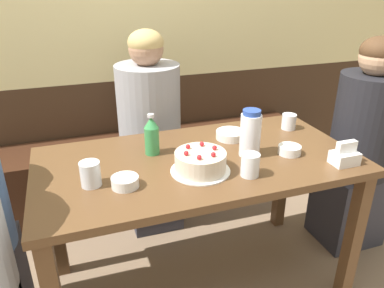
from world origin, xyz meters
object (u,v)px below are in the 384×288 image
water_pitcher (250,134)px  glass_water_tall (90,174)px  glass_shot_small (250,165)px  person_teal_shirt (150,136)px  soju_bottle (152,135)px  bowl_side_dish (230,135)px  bowl_rice_small (290,150)px  glass_tumbler_short (289,122)px  birthday_cake (200,162)px  person_grey_tee (359,152)px  bowl_soup_white (125,182)px  bench_seat (157,170)px  napkin_holder (345,156)px

water_pitcher → glass_water_tall: 0.70m
glass_shot_small → person_teal_shirt: bearing=104.8°
soju_bottle → bowl_side_dish: size_ratio=1.32×
bowl_rice_small → glass_shot_small: glass_shot_small is taller
water_pitcher → glass_tumbler_short: (0.34, 0.21, -0.06)m
birthday_cake → bowl_rice_small: (0.44, 0.02, -0.02)m
birthday_cake → soju_bottle: (-0.15, 0.23, 0.05)m
soju_bottle → bowl_rice_small: soju_bottle is taller
person_grey_tee → glass_water_tall: bearing=5.8°
glass_water_tall → person_grey_tee: person_grey_tee is taller
bowl_side_dish → birthday_cake: bearing=-133.8°
water_pitcher → bowl_side_dish: water_pitcher is taller
glass_shot_small → person_teal_shirt: (-0.22, 0.83, -0.18)m
bowl_side_dish → person_grey_tee: person_grey_tee is taller
glass_tumbler_short → person_grey_tee: bearing=-15.3°
bowl_soup_white → water_pitcher: bearing=9.3°
glass_tumbler_short → glass_shot_small: bearing=-137.8°
bench_seat → person_teal_shirt: 0.42m
bowl_rice_small → person_teal_shirt: size_ratio=0.09×
birthday_cake → water_pitcher: bearing=15.7°
person_teal_shirt → glass_water_tall: bearing=-29.1°
glass_shot_small → person_grey_tee: (0.82, 0.27, -0.20)m
bench_seat → glass_water_tall: (-0.47, -0.91, 0.53)m
glass_shot_small → birthday_cake: bearing=151.2°
birthday_cake → napkin_holder: bearing=-13.0°
water_pitcher → glass_tumbler_short: bearing=32.2°
person_grey_tee → soju_bottle: bearing=-2.6°
person_grey_tee → birthday_cake: bearing=10.1°
napkin_holder → person_teal_shirt: size_ratio=0.09×
birthday_cake → glass_water_tall: (-0.43, 0.03, 0.01)m
bench_seat → person_teal_shirt: size_ratio=1.71×
glass_shot_small → person_teal_shirt: size_ratio=0.08×
birthday_cake → person_grey_tee: size_ratio=0.21×
napkin_holder → glass_shot_small: bearing=174.4°
birthday_cake → person_grey_tee: bearing=10.1°
bowl_rice_small → glass_water_tall: bearing=179.4°
bench_seat → birthday_cake: birthday_cake is taller
soju_bottle → bowl_rice_small: size_ratio=1.85×
bench_seat → bowl_soup_white: 1.14m
birthday_cake → person_grey_tee: 1.03m
soju_bottle → glass_tumbler_short: (0.75, 0.06, -0.05)m
soju_bottle → glass_shot_small: soju_bottle is taller
water_pitcher → glass_water_tall: bearing=-176.7°
bowl_soup_white → glass_tumbler_short: bearing=18.6°
birthday_cake → glass_water_tall: size_ratio=2.52×
soju_bottle → bowl_soup_white: (-0.17, -0.25, -0.07)m
glass_tumbler_short → glass_shot_small: 0.57m
birthday_cake → bowl_side_dish: birthday_cake is taller
napkin_holder → person_grey_tee: person_grey_tee is taller
soju_bottle → glass_tumbler_short: bearing=4.4°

